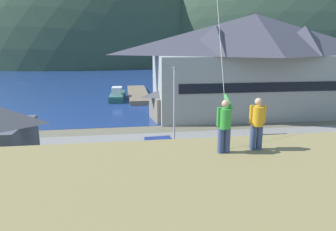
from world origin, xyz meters
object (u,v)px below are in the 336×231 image
(wharf_dock, at_px, (138,94))
(storage_shed_waterside, at_px, (176,101))
(parked_car_lone_by_shed, at_px, (277,147))
(person_kite_flyer, at_px, (224,124))
(parked_car_corner_spot, at_px, (286,178))
(parked_car_back_row_left, at_px, (160,149))
(person_companion, at_px, (257,122))
(moored_boat_wharfside, at_px, (117,96))
(harbor_lodge, at_px, (253,62))
(parked_car_front_row_end, at_px, (90,161))
(parking_light_pole, at_px, (174,102))

(wharf_dock, bearing_deg, storage_shed_waterside, -76.81)
(parked_car_lone_by_shed, xyz_separation_m, person_kite_flyer, (-9.23, -14.03, 6.05))
(parked_car_corner_spot, xyz_separation_m, person_kite_flyer, (-7.00, -8.29, 6.05))
(parked_car_back_row_left, distance_m, person_companion, 15.91)
(storage_shed_waterside, xyz_separation_m, parked_car_lone_by_shed, (5.89, -14.47, -1.20))
(storage_shed_waterside, relative_size, moored_boat_wharfside, 1.00)
(parked_car_back_row_left, distance_m, parked_car_corner_spot, 9.79)
(harbor_lodge, distance_m, parked_car_front_row_end, 26.63)
(parked_car_back_row_left, height_order, parked_car_front_row_end, same)
(parked_car_corner_spot, bearing_deg, wharf_dock, 101.59)
(parked_car_back_row_left, relative_size, parking_light_pole, 0.61)
(storage_shed_waterside, distance_m, parked_car_corner_spot, 20.57)
(parked_car_lone_by_shed, xyz_separation_m, parked_car_corner_spot, (-2.22, -5.73, 0.00))
(parking_light_pole, bearing_deg, harbor_lodge, 44.85)
(storage_shed_waterside, relative_size, parked_car_front_row_end, 1.64)
(wharf_dock, height_order, person_kite_flyer, person_kite_flyer)
(wharf_dock, height_order, parked_car_lone_by_shed, parked_car_lone_by_shed)
(person_kite_flyer, bearing_deg, parked_car_back_row_left, 91.21)
(storage_shed_waterside, bearing_deg, harbor_lodge, 10.11)
(parked_car_corner_spot, relative_size, parking_light_pole, 0.60)
(parked_car_lone_by_shed, xyz_separation_m, parking_light_pole, (-7.87, 4.08, 3.16))
(wharf_dock, bearing_deg, harbor_lodge, -45.60)
(storage_shed_waterside, height_order, parked_car_corner_spot, storage_shed_waterside)
(parked_car_front_row_end, bearing_deg, harbor_lodge, 42.05)
(parking_light_pole, height_order, person_companion, person_companion)
(parked_car_front_row_end, bearing_deg, storage_shed_waterside, 59.99)
(storage_shed_waterside, relative_size, person_companion, 3.98)
(parked_car_front_row_end, height_order, parking_light_pole, parking_light_pole)
(storage_shed_waterside, distance_m, person_kite_flyer, 29.10)
(parked_car_lone_by_shed, distance_m, parked_car_corner_spot, 6.15)
(harbor_lodge, xyz_separation_m, person_companion, (-12.50, -30.19, 0.37))
(wharf_dock, bearing_deg, parked_car_front_row_end, -99.25)
(harbor_lodge, bearing_deg, parked_car_lone_by_shed, -105.18)
(wharf_dock, height_order, parking_light_pole, parking_light_pole)
(parked_car_front_row_end, bearing_deg, wharf_dock, 80.75)
(parked_car_front_row_end, height_order, parked_car_corner_spot, same)
(storage_shed_waterside, xyz_separation_m, parked_car_corner_spot, (3.66, -20.21, -1.20))
(parked_car_lone_by_shed, distance_m, parked_car_front_row_end, 14.94)
(person_companion, bearing_deg, person_kite_flyer, -172.99)
(wharf_dock, xyz_separation_m, parked_car_lone_by_shed, (9.70, -30.74, 0.71))
(wharf_dock, distance_m, person_companion, 45.16)
(parked_car_back_row_left, xyz_separation_m, parked_car_corner_spot, (7.32, -6.50, 0.00))
(moored_boat_wharfside, bearing_deg, person_kite_flyer, -84.67)
(parked_car_lone_by_shed, bearing_deg, parked_car_back_row_left, 175.40)
(parked_car_lone_by_shed, relative_size, person_kite_flyer, 2.29)
(parked_car_lone_by_shed, relative_size, parked_car_back_row_left, 0.98)
(harbor_lodge, height_order, parked_car_front_row_end, harbor_lodge)
(storage_shed_waterside, bearing_deg, parking_light_pole, -100.78)
(harbor_lodge, height_order, parked_car_back_row_left, harbor_lodge)
(moored_boat_wharfside, distance_m, parked_car_corner_spot, 35.27)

